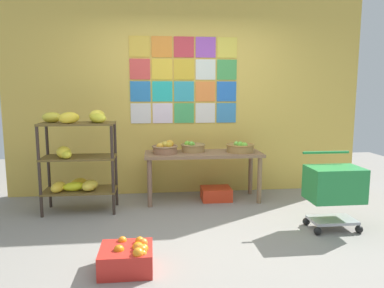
# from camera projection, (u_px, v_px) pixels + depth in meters

# --- Properties ---
(ground) EXTENTS (9.46, 9.46, 0.00)m
(ground) POSITION_uv_depth(u_px,v_px,m) (205.00, 240.00, 3.53)
(ground) COLOR gray
(back_wall_with_art) EXTENTS (5.03, 0.07, 2.90)m
(back_wall_with_art) POSITION_uv_depth(u_px,v_px,m) (187.00, 92.00, 5.05)
(back_wall_with_art) COLOR gold
(back_wall_with_art) RESTS_ON ground
(banana_shelf_unit) EXTENTS (0.86, 0.52, 1.23)m
(banana_shelf_unit) POSITION_uv_depth(u_px,v_px,m) (77.00, 155.00, 4.28)
(banana_shelf_unit) COLOR #372B23
(banana_shelf_unit) RESTS_ON ground
(display_table) EXTENTS (1.55, 0.56, 0.65)m
(display_table) POSITION_uv_depth(u_px,v_px,m) (203.00, 159.00, 4.76)
(display_table) COLOR #866245
(display_table) RESTS_ON ground
(fruit_basket_back_right) EXTENTS (0.38, 0.38, 0.15)m
(fruit_basket_back_right) POSITION_uv_depth(u_px,v_px,m) (240.00, 147.00, 4.76)
(fruit_basket_back_right) COLOR #A17A40
(fruit_basket_back_right) RESTS_ON display_table
(fruit_basket_left) EXTENTS (0.33, 0.33, 0.15)m
(fruit_basket_left) POSITION_uv_depth(u_px,v_px,m) (193.00, 147.00, 4.80)
(fruit_basket_left) COLOR #A07B46
(fruit_basket_left) RESTS_ON display_table
(fruit_basket_centre) EXTENTS (0.34, 0.34, 0.17)m
(fruit_basket_centre) POSITION_uv_depth(u_px,v_px,m) (165.00, 148.00, 4.67)
(fruit_basket_centre) COLOR #956749
(fruit_basket_centre) RESTS_ON display_table
(produce_crate_under_table) EXTENTS (0.40, 0.32, 0.17)m
(produce_crate_under_table) POSITION_uv_depth(u_px,v_px,m) (216.00, 194.00, 4.84)
(produce_crate_under_table) COLOR red
(produce_crate_under_table) RESTS_ON ground
(orange_crate_foreground) EXTENTS (0.43, 0.38, 0.25)m
(orange_crate_foreground) POSITION_uv_depth(u_px,v_px,m) (128.00, 257.00, 2.91)
(orange_crate_foreground) COLOR red
(orange_crate_foreground) RESTS_ON ground
(shopping_cart) EXTENTS (0.55, 0.42, 0.81)m
(shopping_cart) POSITION_uv_depth(u_px,v_px,m) (334.00, 187.00, 3.75)
(shopping_cart) COLOR black
(shopping_cart) RESTS_ON ground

